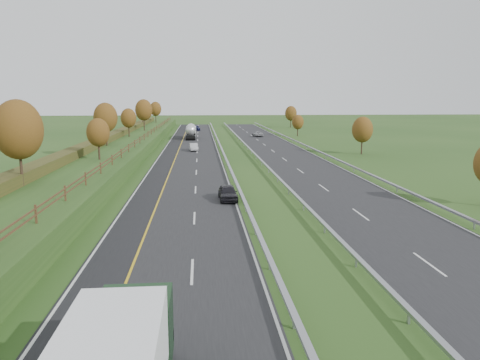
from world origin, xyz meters
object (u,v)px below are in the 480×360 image
object	(u,v)px
car_small_far	(196,128)
car_oncoming	(257,134)
car_dark_near	(228,193)
car_silver_mid	(194,147)
road_tanker	(191,131)

from	to	relation	value
car_small_far	car_oncoming	bearing A→B (deg)	-64.11
car_small_far	car_dark_near	bearing A→B (deg)	-95.72
car_dark_near	car_silver_mid	xyz separation A→B (m)	(-3.80, 43.12, -0.03)
car_oncoming	car_small_far	bearing A→B (deg)	-61.40
car_dark_near	car_silver_mid	world-z (taller)	car_dark_near
car_silver_mid	car_small_far	xyz separation A→B (m)	(0.00, 55.20, 0.05)
car_silver_mid	car_oncoming	bearing A→B (deg)	58.44
car_dark_near	car_oncoming	xyz separation A→B (m)	(12.06, 74.66, -0.08)
road_tanker	car_oncoming	xyz separation A→B (m)	(16.81, 4.75, -1.18)
road_tanker	car_silver_mid	bearing A→B (deg)	-87.95
car_small_far	car_oncoming	world-z (taller)	car_small_far
car_silver_mid	road_tanker	bearing A→B (deg)	87.18
road_tanker	car_small_far	size ratio (longest dim) A/B	2.20
car_silver_mid	car_small_far	distance (m)	55.20
road_tanker	car_oncoming	bearing A→B (deg)	15.77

